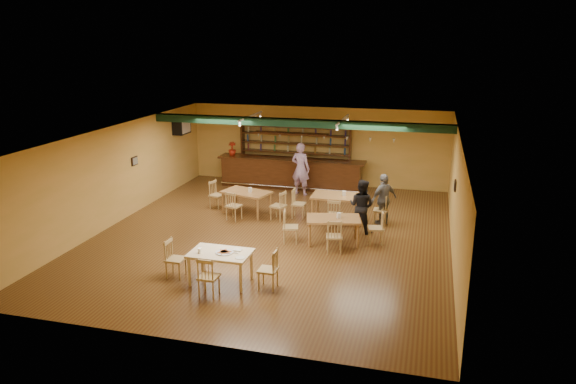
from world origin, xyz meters
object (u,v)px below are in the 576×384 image
(dining_table_b, at_px, (339,208))
(patron_right_a, at_px, (361,206))
(bar_counter, at_px, (291,173))
(near_table, at_px, (221,267))
(dining_table_d, at_px, (333,230))
(patron_bar, at_px, (301,169))
(dining_table_a, at_px, (247,203))

(dining_table_b, height_order, patron_right_a, patron_right_a)
(bar_counter, xyz_separation_m, near_table, (0.52, -8.56, -0.19))
(dining_table_d, distance_m, near_table, 3.81)
(near_table, height_order, patron_right_a, patron_right_a)
(near_table, bearing_deg, patron_bar, 90.20)
(patron_bar, bearing_deg, near_table, 101.39)
(dining_table_b, xyz_separation_m, near_table, (-1.91, -5.12, -0.04))
(dining_table_b, xyz_separation_m, patron_right_a, (0.80, -0.80, 0.38))
(patron_right_a, bearing_deg, dining_table_b, -26.10)
(dining_table_d, height_order, near_table, near_table)
(bar_counter, bearing_deg, patron_right_a, -52.66)
(patron_bar, relative_size, patron_right_a, 1.21)
(dining_table_a, xyz_separation_m, patron_bar, (1.16, 2.66, 0.59))
(bar_counter, height_order, dining_table_b, bar_counter)
(patron_bar, bearing_deg, dining_table_a, 78.17)
(dining_table_b, distance_m, patron_right_a, 1.19)
(bar_counter, xyz_separation_m, dining_table_d, (2.60, -5.36, -0.20))
(dining_table_d, height_order, patron_bar, patron_bar)
(near_table, bearing_deg, dining_table_d, 57.49)
(dining_table_a, bearing_deg, patron_right_a, 4.41)
(bar_counter, distance_m, near_table, 8.57)
(bar_counter, relative_size, dining_table_a, 3.73)
(near_table, height_order, patron_bar, patron_bar)
(dining_table_a, height_order, patron_bar, patron_bar)
(bar_counter, height_order, patron_right_a, patron_right_a)
(patron_right_a, bearing_deg, patron_bar, -33.15)
(dining_table_b, xyz_separation_m, patron_bar, (-1.86, 2.61, 0.54))
(dining_table_b, distance_m, dining_table_d, 1.93)
(patron_bar, height_order, patron_right_a, patron_bar)
(dining_table_d, height_order, patron_right_a, patron_right_a)
(dining_table_b, bearing_deg, patron_right_a, -45.38)
(dining_table_a, bearing_deg, dining_table_d, -14.93)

